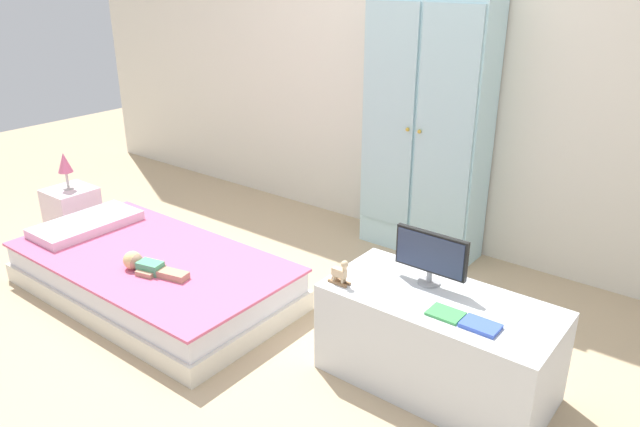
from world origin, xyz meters
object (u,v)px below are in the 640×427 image
(tv_stand, at_px, (437,342))
(book_blue, at_px, (481,326))
(wardrobe, at_px, (426,125))
(nightstand, at_px, (73,214))
(book_green, at_px, (446,314))
(bed, at_px, (153,275))
(table_lamp, at_px, (65,164))
(rocking_horse_toy, at_px, (341,273))
(doll, at_px, (144,264))
(tv_monitor, at_px, (431,254))

(tv_stand, height_order, book_blue, book_blue)
(wardrobe, distance_m, book_blue, 1.68)
(nightstand, bearing_deg, book_green, 0.01)
(bed, relative_size, wardrobe, 0.98)
(table_lamp, distance_m, rocking_horse_toy, 2.29)
(doll, xyz_separation_m, table_lamp, (-1.19, 0.30, 0.25))
(wardrobe, bearing_deg, tv_monitor, -59.77)
(bed, relative_size, doll, 4.19)
(tv_stand, xyz_separation_m, book_green, (0.07, -0.11, 0.22))
(tv_stand, bearing_deg, book_blue, -25.67)
(doll, distance_m, wardrobe, 1.85)
(doll, relative_size, tv_monitor, 1.16)
(wardrobe, distance_m, tv_monitor, 1.31)
(bed, distance_m, rocking_horse_toy, 1.29)
(book_green, bearing_deg, rocking_horse_toy, -173.86)
(table_lamp, bearing_deg, book_blue, 0.01)
(nightstand, height_order, tv_stand, tv_stand)
(bed, relative_size, rocking_horse_toy, 13.62)
(wardrobe, bearing_deg, book_green, -57.57)
(bed, distance_m, book_green, 1.75)
(tv_monitor, bearing_deg, rocking_horse_toy, -141.63)
(nightstand, distance_m, wardrobe, 2.43)
(doll, bearing_deg, wardrobe, 64.71)
(tv_monitor, height_order, book_blue, tv_monitor)
(tv_monitor, bearing_deg, nightstand, -175.81)
(tv_stand, xyz_separation_m, book_blue, (0.22, -0.11, 0.23))
(tv_monitor, xyz_separation_m, rocking_horse_toy, (-0.30, -0.24, -0.09))
(doll, relative_size, book_blue, 2.67)
(wardrobe, relative_size, book_green, 12.06)
(wardrobe, relative_size, rocking_horse_toy, 13.85)
(book_green, bearing_deg, doll, -169.37)
(doll, height_order, tv_stand, tv_stand)
(bed, bearing_deg, rocking_horse_toy, 5.23)
(tv_monitor, distance_m, book_blue, 0.40)
(tv_monitor, relative_size, rocking_horse_toy, 2.81)
(nightstand, relative_size, table_lamp, 1.42)
(doll, xyz_separation_m, book_blue, (1.73, 0.30, 0.16))
(book_green, height_order, book_blue, book_blue)
(table_lamp, xyz_separation_m, book_blue, (2.92, 0.00, -0.09))
(nightstand, xyz_separation_m, table_lamp, (0.00, 0.00, 0.35))
(table_lamp, xyz_separation_m, wardrobe, (1.94, 1.30, 0.30))
(nightstand, relative_size, book_blue, 2.44)
(doll, relative_size, tv_stand, 0.39)
(bed, height_order, wardrobe, wardrobe)
(nightstand, distance_m, book_blue, 2.93)
(bed, distance_m, doll, 0.24)
(tv_stand, relative_size, rocking_horse_toy, 8.30)
(tv_monitor, xyz_separation_m, book_green, (0.18, -0.19, -0.14))
(bed, bearing_deg, table_lamp, 171.23)
(bed, height_order, nightstand, nightstand)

